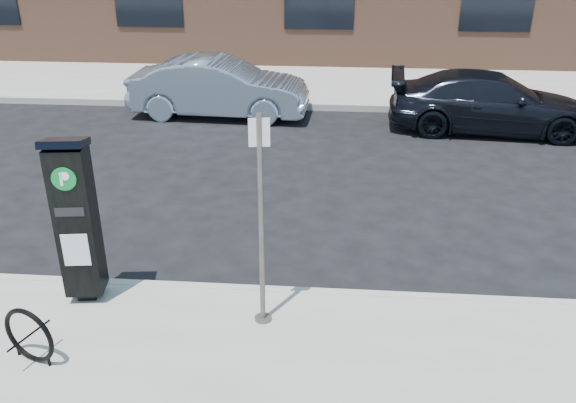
# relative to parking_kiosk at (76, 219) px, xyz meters

# --- Properties ---
(ground) EXTENTS (120.00, 120.00, 0.00)m
(ground) POSITION_rel_parking_kiosk_xyz_m (2.27, 0.35, -1.18)
(ground) COLOR black
(ground) RESTS_ON ground
(sidewalk_far) EXTENTS (60.00, 12.00, 0.15)m
(sidewalk_far) POSITION_rel_parking_kiosk_xyz_m (2.27, 14.35, -1.11)
(sidewalk_far) COLOR gray
(sidewalk_far) RESTS_ON ground
(curb_near) EXTENTS (60.00, 0.12, 0.16)m
(curb_near) POSITION_rel_parking_kiosk_xyz_m (2.27, 0.33, -1.11)
(curb_near) COLOR #9E9B93
(curb_near) RESTS_ON ground
(curb_far) EXTENTS (60.00, 0.12, 0.16)m
(curb_far) POSITION_rel_parking_kiosk_xyz_m (2.27, 8.37, -1.11)
(curb_far) COLOR #9E9B93
(curb_far) RESTS_ON ground
(parking_kiosk) EXTENTS (0.51, 0.46, 2.01)m
(parking_kiosk) POSITION_rel_parking_kiosk_xyz_m (0.00, 0.00, 0.00)
(parking_kiosk) COLOR black
(parking_kiosk) RESTS_ON sidewalk_near
(sign_pole) EXTENTS (0.21, 0.19, 2.39)m
(sign_pole) POSITION_rel_parking_kiosk_xyz_m (2.12, -0.29, 0.16)
(sign_pole) COLOR #534D49
(sign_pole) RESTS_ON sidewalk_near
(bike_rack) EXTENTS (0.61, 0.26, 0.63)m
(bike_rack) POSITION_rel_parking_kiosk_xyz_m (-0.12, -1.17, -0.73)
(bike_rack) COLOR black
(bike_rack) RESTS_ON sidewalk_near
(car_silver) EXTENTS (4.13, 1.61, 1.34)m
(car_silver) POSITION_rel_parking_kiosk_xyz_m (0.16, 7.75, -0.51)
(car_silver) COLOR #8D9FB3
(car_silver) RESTS_ON ground
(car_dark) EXTENTS (4.43, 2.10, 1.25)m
(car_dark) POSITION_rel_parking_kiosk_xyz_m (6.16, 7.16, -0.56)
(car_dark) COLOR black
(car_dark) RESTS_ON ground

